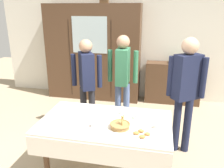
# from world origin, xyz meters

# --- Properties ---
(ground_plane) EXTENTS (12.00, 12.00, 0.00)m
(ground_plane) POSITION_xyz_m (0.00, 0.00, 0.00)
(ground_plane) COLOR tan
(ground_plane) RESTS_ON ground
(back_wall) EXTENTS (6.40, 0.10, 2.70)m
(back_wall) POSITION_xyz_m (0.00, 2.65, 1.35)
(back_wall) COLOR silver
(back_wall) RESTS_ON ground
(dining_table) EXTENTS (1.60, 0.95, 0.75)m
(dining_table) POSITION_xyz_m (0.00, -0.23, 0.64)
(dining_table) COLOR #4C3321
(dining_table) RESTS_ON ground
(wall_cabinet) EXTENTS (2.14, 0.46, 2.15)m
(wall_cabinet) POSITION_xyz_m (-0.90, 2.35, 1.08)
(wall_cabinet) COLOR #4C3321
(wall_cabinet) RESTS_ON ground
(bookshelf_low) EXTENTS (1.19, 0.35, 0.91)m
(bookshelf_low) POSITION_xyz_m (0.92, 2.41, 0.46)
(bookshelf_low) COLOR #4C3321
(bookshelf_low) RESTS_ON ground
(book_stack) EXTENTS (0.15, 0.21, 0.13)m
(book_stack) POSITION_xyz_m (0.92, 2.41, 0.98)
(book_stack) COLOR #B29333
(book_stack) RESTS_ON bookshelf_low
(tea_cup_far_right) EXTENTS (0.13, 0.13, 0.06)m
(tea_cup_far_right) POSITION_xyz_m (0.37, -0.06, 0.77)
(tea_cup_far_right) COLOR silver
(tea_cup_far_right) RESTS_ON dining_table
(tea_cup_center) EXTENTS (0.13, 0.13, 0.06)m
(tea_cup_center) POSITION_xyz_m (0.63, -0.25, 0.77)
(tea_cup_center) COLOR white
(tea_cup_center) RESTS_ON dining_table
(tea_cup_far_left) EXTENTS (0.13, 0.13, 0.06)m
(tea_cup_far_left) POSITION_xyz_m (0.19, 0.03, 0.77)
(tea_cup_far_left) COLOR white
(tea_cup_far_left) RESTS_ON dining_table
(tea_cup_back_edge) EXTENTS (0.13, 0.13, 0.06)m
(tea_cup_back_edge) POSITION_xyz_m (-0.09, -0.37, 0.77)
(tea_cup_back_edge) COLOR white
(tea_cup_back_edge) RESTS_ON dining_table
(bread_basket) EXTENTS (0.24, 0.24, 0.16)m
(bread_basket) POSITION_xyz_m (0.21, -0.33, 0.78)
(bread_basket) COLOR #9E7542
(bread_basket) RESTS_ON dining_table
(pastry_plate) EXTENTS (0.28, 0.28, 0.05)m
(pastry_plate) POSITION_xyz_m (0.47, -0.45, 0.76)
(pastry_plate) COLOR white
(pastry_plate) RESTS_ON dining_table
(spoon_far_right) EXTENTS (0.12, 0.02, 0.01)m
(spoon_far_right) POSITION_xyz_m (-0.32, -0.09, 0.75)
(spoon_far_right) COLOR silver
(spoon_far_right) RESTS_ON dining_table
(spoon_near_right) EXTENTS (0.12, 0.02, 0.01)m
(spoon_near_right) POSITION_xyz_m (-0.35, -0.44, 0.75)
(spoon_near_right) COLOR silver
(spoon_near_right) RESTS_ON dining_table
(spoon_back_edge) EXTENTS (0.12, 0.02, 0.01)m
(spoon_back_edge) POSITION_xyz_m (0.59, 0.01, 0.75)
(spoon_back_edge) COLOR silver
(spoon_back_edge) RESTS_ON dining_table
(person_behind_table_right) EXTENTS (0.52, 0.37, 1.70)m
(person_behind_table_right) POSITION_xyz_m (0.99, 0.52, 1.04)
(person_behind_table_right) COLOR #191E38
(person_behind_table_right) RESTS_ON ground
(person_behind_table_left) EXTENTS (0.52, 0.36, 1.64)m
(person_behind_table_left) POSITION_xyz_m (-0.00, 1.08, 1.00)
(person_behind_table_left) COLOR slate
(person_behind_table_left) RESTS_ON ground
(person_near_right_end) EXTENTS (0.52, 0.41, 1.60)m
(person_near_right_end) POSITION_xyz_m (-0.55, 0.81, 0.97)
(person_near_right_end) COLOR #232328
(person_near_right_end) RESTS_ON ground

